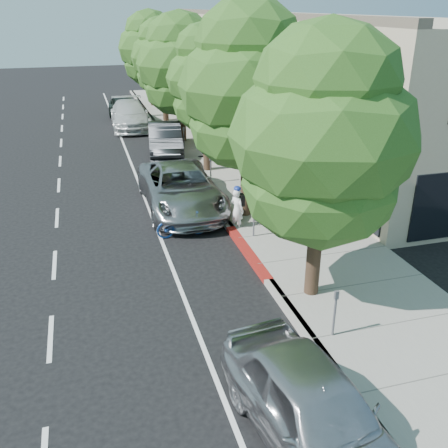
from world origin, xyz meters
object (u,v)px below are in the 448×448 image
object	(u,v)px
white_pickup	(130,115)
street_tree_5	(150,49)
street_tree_3	(181,66)
silver_suv	(181,188)
dark_suv_far	(125,109)
bicycle	(182,223)
near_car_a	(313,410)
pedestrian	(202,139)
street_tree_1	(248,89)
street_tree_2	(206,80)
dark_sedan	(165,139)
cyclist	(237,210)
street_tree_4	(163,58)
street_tree_0	(323,140)

from	to	relation	value
white_pickup	street_tree_5	bearing A→B (deg)	71.67
street_tree_3	silver_suv	xyz separation A→B (m)	(-2.20, -10.38, -3.61)
street_tree_5	dark_suv_far	size ratio (longest dim) A/B	1.48
bicycle	near_car_a	xyz separation A→B (m)	(0.45, -9.81, 0.35)
near_car_a	pedestrian	xyz separation A→B (m)	(2.53, 19.16, 0.26)
street_tree_1	street_tree_2	size ratio (longest dim) A/B	1.14
dark_sedan	near_car_a	xyz separation A→B (m)	(-0.82, -20.70, 0.01)
white_pickup	pedestrian	size ratio (longest dim) A/B	3.15
street_tree_2	cyclist	xyz separation A→B (m)	(-0.65, -7.00, -3.65)
street_tree_4	dark_sedan	size ratio (longest dim) A/B	1.39
silver_suv	bicycle	bearing A→B (deg)	-100.62
street_tree_3	cyclist	distance (m)	13.53
bicycle	street_tree_3	bearing A→B (deg)	-14.22
street_tree_3	white_pickup	size ratio (longest dim) A/B	1.25
street_tree_1	street_tree_3	size ratio (longest dim) A/B	1.07
street_tree_1	street_tree_4	world-z (taller)	street_tree_1
street_tree_0	street_tree_4	world-z (taller)	street_tree_0
street_tree_1	dark_sedan	size ratio (longest dim) A/B	1.58
street_tree_0	white_pickup	size ratio (longest dim) A/B	1.25
street_tree_1	street_tree_5	bearing A→B (deg)	90.00
dark_sedan	bicycle	bearing A→B (deg)	-89.42
silver_suv	dark_sedan	world-z (taller)	silver_suv
cyclist	near_car_a	xyz separation A→B (m)	(-1.60, -9.81, 0.05)
near_car_a	pedestrian	bearing A→B (deg)	75.09
cyclist	silver_suv	world-z (taller)	silver_suv
silver_suv	near_car_a	bearing A→B (deg)	-90.10
street_tree_1	white_pickup	distance (m)	17.65
street_tree_5	silver_suv	bearing A→B (deg)	-95.63
street_tree_3	bicycle	xyz separation A→B (m)	(-2.70, -13.00, -3.98)
silver_suv	white_pickup	xyz separation A→B (m)	(-0.41, 15.35, -0.01)
street_tree_4	cyclist	size ratio (longest dim) A/B	4.43
street_tree_2	cyclist	size ratio (longest dim) A/B	4.42
street_tree_1	bicycle	world-z (taller)	street_tree_1
bicycle	dark_sedan	size ratio (longest dim) A/B	0.37
white_pickup	pedestrian	bearing A→B (deg)	-69.43
street_tree_1	white_pickup	size ratio (longest dim) A/B	1.35
pedestrian	street_tree_1	bearing A→B (deg)	47.20
white_pickup	pedestrian	distance (m)	9.10
street_tree_1	street_tree_3	xyz separation A→B (m)	(0.00, 12.00, -0.45)
bicycle	white_pickup	world-z (taller)	white_pickup
street_tree_5	near_car_a	xyz separation A→B (m)	(-2.25, -34.81, -3.63)
white_pickup	near_car_a	size ratio (longest dim) A/B	1.21
silver_suv	street_tree_4	bearing A→B (deg)	82.43
street_tree_2	street_tree_5	bearing A→B (deg)	90.00
street_tree_5	cyclist	size ratio (longest dim) A/B	4.67
bicycle	near_car_a	world-z (taller)	near_car_a
dark_sedan	dark_suv_far	size ratio (longest dim) A/B	1.01
silver_suv	near_car_a	xyz separation A→B (m)	(-0.04, -12.43, -0.03)
street_tree_0	bicycle	bearing A→B (deg)	118.37
street_tree_1	street_tree_5	distance (m)	24.00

